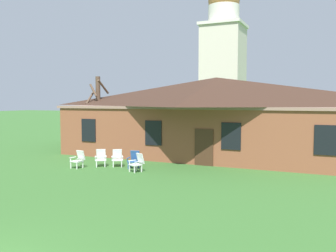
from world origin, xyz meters
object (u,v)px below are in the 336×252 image
Objects in this scene: lawn_chair_left_end at (117,158)px; lawn_chair_right_end at (137,162)px; lawn_chair_by_porch at (78,159)px; lawn_chair_middle at (134,159)px; lawn_chair_near_door at (101,157)px.

lawn_chair_right_end is (1.80, -0.90, 0.00)m from lawn_chair_left_end.
lawn_chair_by_porch is 2.14m from lawn_chair_left_end.
lawn_chair_by_porch and lawn_chair_middle have the same top height.
lawn_chair_by_porch and lawn_chair_right_end have the same top height.
lawn_chair_middle and lawn_chair_right_end have the same top height.
lawn_chair_by_porch is 1.00× the size of lawn_chair_right_end.
lawn_chair_left_end is at bearing 23.35° from lawn_chair_near_door.
lawn_chair_left_end is at bearing 37.27° from lawn_chair_by_porch.
lawn_chair_middle is at bearing 22.87° from lawn_chair_by_porch.
lawn_chair_middle is at bearing 7.89° from lawn_chair_near_door.
lawn_chair_left_end is at bearing 153.56° from lawn_chair_right_end.
lawn_chair_middle is (2.01, 0.28, 0.00)m from lawn_chair_near_door.
lawn_chair_right_end is at bearing -26.44° from lawn_chair_left_end.
lawn_chair_near_door is 0.93m from lawn_chair_left_end.
lawn_chair_left_end is 2.01m from lawn_chair_right_end.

